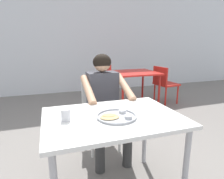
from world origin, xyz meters
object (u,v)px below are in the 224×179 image
(drinking_cup, at_px, (66,115))
(table_background_red, at_px, (134,76))
(chair_foreground, at_px, (100,108))
(table_foreground, at_px, (113,125))
(thali_tray, at_px, (116,116))
(chair_red_right, at_px, (164,82))
(chair_red_left, at_px, (102,83))
(diner_foreground, at_px, (105,97))

(drinking_cup, distance_m, table_background_red, 2.67)
(chair_foreground, bearing_deg, table_foreground, -97.85)
(thali_tray, bearing_deg, drinking_cup, 170.97)
(thali_tray, xyz_separation_m, chair_red_right, (1.87, 2.16, -0.26))
(chair_red_right, bearing_deg, thali_tray, -130.89)
(drinking_cup, bearing_deg, chair_foreground, 60.36)
(drinking_cup, height_order, chair_red_right, drinking_cup)
(table_foreground, height_order, chair_red_left, chair_red_left)
(chair_red_left, bearing_deg, drinking_cup, -112.28)
(chair_red_right, bearing_deg, table_background_red, 174.86)
(chair_red_left, bearing_deg, table_background_red, -0.34)
(chair_red_left, bearing_deg, chair_foreground, -107.19)
(chair_red_left, xyz_separation_m, chair_red_right, (1.36, -0.06, -0.04))
(diner_foreground, bearing_deg, chair_foreground, 90.41)
(thali_tray, distance_m, diner_foreground, 0.68)
(chair_foreground, height_order, chair_red_right, chair_foreground)
(thali_tray, distance_m, drinking_cup, 0.38)
(table_foreground, relative_size, chair_foreground, 1.23)
(table_foreground, bearing_deg, chair_foreground, 82.15)
(table_foreground, distance_m, chair_foreground, 0.88)
(table_foreground, bearing_deg, drinking_cup, 177.08)
(thali_tray, relative_size, drinking_cup, 3.51)
(table_foreground, relative_size, drinking_cup, 11.92)
(chair_foreground, bearing_deg, drinking_cup, -119.64)
(thali_tray, relative_size, diner_foreground, 0.27)
(thali_tray, xyz_separation_m, chair_foreground, (0.10, 0.90, -0.24))
(table_foreground, xyz_separation_m, table_background_red, (1.21, 2.18, -0.01))
(chair_red_right, bearing_deg, chair_foreground, -144.46)
(table_background_red, bearing_deg, table_foreground, -119.00)
(thali_tray, relative_size, chair_red_left, 0.35)
(thali_tray, height_order, table_background_red, thali_tray)
(drinking_cup, distance_m, chair_foreground, 1.00)
(table_foreground, xyz_separation_m, diner_foreground, (0.12, 0.63, 0.06))
(table_background_red, relative_size, chair_red_right, 1.11)
(diner_foreground, relative_size, table_background_red, 1.30)
(drinking_cup, height_order, chair_red_left, chair_red_left)
(table_foreground, bearing_deg, table_background_red, 61.00)
(table_background_red, bearing_deg, chair_foreground, -129.47)
(table_background_red, bearing_deg, chair_red_right, -5.14)
(thali_tray, bearing_deg, chair_red_right, 49.11)
(chair_foreground, distance_m, table_background_red, 1.72)
(table_foreground, xyz_separation_m, chair_foreground, (0.12, 0.86, -0.15))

